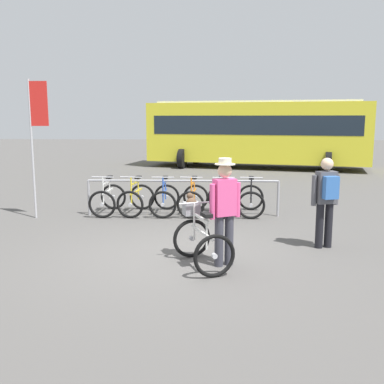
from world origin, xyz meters
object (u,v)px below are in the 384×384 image
Objects in this scene: pedestrian_with_backpack at (326,197)px; bus_distant at (256,130)px; racked_bike_blue at (165,199)px; featured_bicycle at (200,235)px; racked_bike_black at (251,200)px; banner_flag at (36,122)px; racked_bike_white at (108,199)px; person_with_featured_bike at (224,207)px; racked_bike_orange at (193,199)px; racked_bike_red at (222,200)px; racked_bike_yellow at (136,199)px.

bus_distant is (-0.20, 13.02, 0.80)m from pedestrian_with_backpack.
featured_bicycle is at bearing -74.68° from racked_bike_blue.
banner_flag reaches higher than racked_bike_black.
banner_flag is (-4.95, -0.68, 1.86)m from racked_bike_black.
racked_bike_black is at bearing 1.86° from racked_bike_blue.
person_with_featured_bike is (2.81, -3.70, 0.58)m from racked_bike_white.
racked_bike_blue and racked_bike_orange have the same top height.
bus_distant reaches higher than featured_bicycle.
racked_bike_black is at bearing 1.86° from racked_bike_red.
racked_bike_white is 0.90× the size of featured_bicycle.
racked_bike_yellow and racked_bike_blue have the same top height.
banner_flag is at bearing 161.37° from pedestrian_with_backpack.
person_with_featured_bike reaches higher than pedestrian_with_backpack.
bus_distant is (1.64, 10.31, 1.37)m from racked_bike_red.
bus_distant is 12.46m from banner_flag.
bus_distant is at bearing 73.64° from racked_bike_blue.
racked_bike_white and racked_bike_orange have the same top height.
racked_bike_blue and racked_bike_red have the same top height.
pedestrian_with_backpack is (2.22, 1.06, 0.45)m from featured_bicycle.
pedestrian_with_backpack is (3.24, -2.66, 0.57)m from racked_bike_blue.
bus_distant is at bearing 84.78° from racked_bike_black.
banner_flag reaches higher than racked_bike_red.
racked_bike_black is 0.69× the size of pedestrian_with_backpack.
racked_bike_black is at bearing 112.60° from pedestrian_with_backpack.
racked_bike_white is 0.99× the size of racked_bike_orange.
racked_bike_black is 0.11× the size of bus_distant.
bus_distant is (0.94, 10.29, 1.37)m from racked_bike_black.
pedestrian_with_backpack is 0.51× the size of banner_flag.
racked_bike_white is 0.98× the size of racked_bike_red.
racked_bike_orange is 0.70× the size of pedestrian_with_backpack.
person_with_featured_bike is at bearing -89.83° from racked_bike_red.
banner_flag is at bearing -167.95° from racked_bike_blue.
racked_bike_orange is at bearing -102.76° from bus_distant.
racked_bike_blue is at bearing 1.86° from racked_bike_white.
banner_flag is at bearing -171.25° from racked_bike_red.
person_with_featured_bike is at bearing -52.82° from racked_bike_white.
racked_bike_black is at bearing 74.11° from featured_bicycle.
person_with_featured_bike is 5.45m from banner_flag.
featured_bicycle is 0.73× the size of person_with_featured_bike.
featured_bicycle is at bearing -98.16° from bus_distant.
person_with_featured_bike is 14.22m from bus_distant.
featured_bicycle reaches higher than racked_bike_yellow.
pedestrian_with_backpack is (1.14, -2.73, 0.57)m from racked_bike_black.
banner_flag is (-4.27, 3.14, 1.28)m from person_with_featured_bike.
racked_bike_white is 3.50m from racked_bike_black.
racked_bike_white is 0.70m from racked_bike_yellow.
racked_bike_yellow is 1.05× the size of racked_bike_blue.
featured_bicycle is at bearing -65.07° from racked_bike_yellow.
racked_bike_white and racked_bike_black have the same top height.
racked_bike_black is 3.94m from featured_bicycle.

